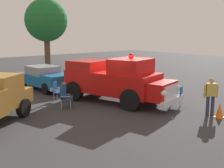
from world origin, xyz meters
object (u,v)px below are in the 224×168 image
at_px(vintage_fire_truck, 116,80).
at_px(lawn_chair_spare, 57,90).
at_px(lawn_chair_by_car, 179,95).
at_px(traffic_cone, 220,111).
at_px(classic_hot_rod, 46,78).
at_px(oak_tree_right, 46,21).
at_px(lawn_chair_near_truck, 63,96).
at_px(spectator_seated, 66,94).
at_px(spectator_standing, 211,94).

distance_m(vintage_fire_truck, lawn_chair_spare, 3.20).
distance_m(lawn_chair_by_car, traffic_cone, 2.30).
relative_size(classic_hot_rod, oak_tree_right, 0.67).
xyz_separation_m(lawn_chair_near_truck, lawn_chair_by_car, (3.37, 4.50, 0.00)).
relative_size(lawn_chair_near_truck, spectator_seated, 0.79).
relative_size(vintage_fire_truck, lawn_chair_by_car, 6.19).
height_order(lawn_chair_by_car, traffic_cone, lawn_chair_by_car).
xyz_separation_m(lawn_chair_by_car, spectator_standing, (1.82, -0.14, 0.37)).
xyz_separation_m(lawn_chair_spare, spectator_standing, (6.75, 3.83, 0.37)).
xyz_separation_m(lawn_chair_near_truck, traffic_cone, (5.65, 4.37, -0.28)).
bearing_deg(vintage_fire_truck, spectator_seated, -103.26).
relative_size(spectator_standing, traffic_cone, 2.64).
distance_m(lawn_chair_by_car, lawn_chair_spare, 6.33).
xyz_separation_m(classic_hot_rod, spectator_standing, (9.99, 2.85, 0.22)).
bearing_deg(spectator_standing, lawn_chair_by_car, 175.62).
height_order(classic_hot_rod, lawn_chair_near_truck, classic_hot_rod).
height_order(vintage_fire_truck, lawn_chair_spare, vintage_fire_truck).
height_order(lawn_chair_near_truck, traffic_cone, lawn_chair_near_truck).
bearing_deg(lawn_chair_spare, traffic_cone, 28.03).
relative_size(classic_hot_rod, spectator_standing, 2.67).
bearing_deg(spectator_seated, traffic_cone, 37.35).
height_order(lawn_chair_near_truck, lawn_chair_by_car, same).
bearing_deg(spectator_seated, lawn_chair_by_car, 53.09).
bearing_deg(classic_hot_rod, oak_tree_right, 151.95).
bearing_deg(oak_tree_right, lawn_chair_near_truck, -24.49).
height_order(vintage_fire_truck, lawn_chair_near_truck, vintage_fire_truck).
relative_size(lawn_chair_by_car, lawn_chair_spare, 1.00).
relative_size(lawn_chair_by_car, spectator_seated, 0.79).
bearing_deg(lawn_chair_by_car, traffic_cone, -3.33).
distance_m(classic_hot_rod, lawn_chair_near_truck, 5.03).
height_order(lawn_chair_by_car, spectator_seated, spectator_seated).
xyz_separation_m(lawn_chair_by_car, lawn_chair_spare, (-4.93, -3.97, 0.00)).
xyz_separation_m(lawn_chair_spare, oak_tree_right, (-11.93, 5.61, 4.06)).
bearing_deg(oak_tree_right, spectator_seated, -23.98).
bearing_deg(spectator_standing, spectator_seated, -140.29).
bearing_deg(lawn_chair_by_car, oak_tree_right, 174.44).
xyz_separation_m(lawn_chair_spare, traffic_cone, (7.21, 3.84, -0.28)).
relative_size(lawn_chair_near_truck, lawn_chair_by_car, 1.00).
distance_m(lawn_chair_near_truck, lawn_chair_spare, 1.65).
relative_size(lawn_chair_spare, oak_tree_right, 0.15).
height_order(classic_hot_rod, lawn_chair_by_car, classic_hot_rod).
relative_size(vintage_fire_truck, lawn_chair_near_truck, 6.19).
bearing_deg(lawn_chair_by_car, vintage_fire_truck, -146.52).
xyz_separation_m(lawn_chair_near_truck, spectator_standing, (5.19, 4.36, 0.37)).
height_order(lawn_chair_spare, oak_tree_right, oak_tree_right).
relative_size(lawn_chair_spare, spectator_seated, 0.79).
bearing_deg(lawn_chair_by_car, spectator_seated, -126.91).
bearing_deg(spectator_seated, oak_tree_right, 156.02).
relative_size(classic_hot_rod, lawn_chair_spare, 4.38).
bearing_deg(lawn_chair_spare, vintage_fire_truck, 44.35).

